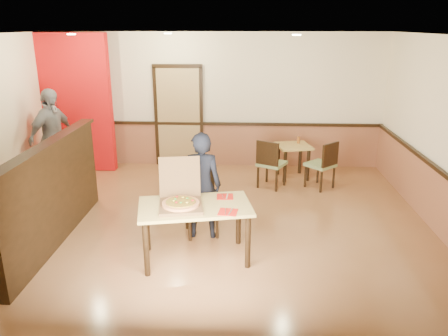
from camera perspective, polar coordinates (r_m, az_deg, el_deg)
The scene contains 23 objects.
floor at distance 6.41m, azimuth -3.09°, elevation -9.06°, with size 7.00×7.00×0.00m, color #A26A3F.
ceiling at distance 5.69m, azimuth -3.59°, elevation 16.84°, with size 7.00×7.00×0.00m, color black.
wall_back at distance 9.31m, azimuth -1.01°, elevation 8.76°, with size 7.00×7.00×0.00m, color beige.
wainscot_back at distance 9.48m, azimuth -0.99°, elevation 3.06°, with size 7.00×0.04×0.90m, color #94583B.
chair_rail_back at distance 9.35m, azimuth -1.02°, elevation 5.81°, with size 7.00×0.06×0.06m, color black.
back_door at distance 9.42m, azimuth -5.91°, elevation 6.62°, with size 0.90×0.06×2.10m, color tan.
booth_partition at distance 6.45m, azimuth -21.40°, elevation -3.03°, with size 0.20×3.10×1.44m.
red_accent_panel at distance 9.48m, azimuth -19.19°, elevation 7.93°, with size 1.60×0.20×2.78m, color red.
spot_a at distance 8.01m, azimuth -19.32°, elevation 16.17°, with size 0.14×0.14×0.02m, color #FFF6B2.
spot_b at distance 8.28m, azimuth -7.35°, elevation 17.04°, with size 0.14×0.14×0.02m, color #FFF6B2.
spot_c at distance 7.20m, azimuth 9.46°, elevation 16.78°, with size 0.14×0.14×0.02m, color #FFF6B2.
main_table at distance 5.61m, azimuth -3.80°, elevation -5.89°, with size 1.55×1.08×0.76m.
diner_chair at distance 6.38m, azimuth -3.08°, elevation -4.00°, with size 0.57×0.57×0.96m.
side_chair_left at distance 8.14m, azimuth 6.08°, elevation 0.78°, with size 0.62×0.62×0.93m.
side_chair_right at distance 8.27m, azimuth 12.86°, elevation 0.62°, with size 0.64×0.64×0.91m.
side_table at distance 8.76m, azimuth 9.03°, elevation 1.93°, with size 0.75×0.75×0.67m.
diner at distance 6.15m, azimuth -2.95°, elevation -2.34°, with size 0.57×0.37×1.55m, color black.
passerby at distance 8.83m, azimuth -21.49°, elevation 3.75°, with size 1.07×0.45×1.83m, color gray.
pizza_box at distance 5.53m, azimuth -5.69°, elevation -4.25°, with size 0.62×0.70×0.56m.
pizza at distance 5.49m, azimuth -5.67°, elevation -4.64°, with size 0.47×0.47×0.03m, color #E59453.
napkin_near at distance 5.35m, azimuth 0.51°, elevation -5.76°, with size 0.25×0.25×0.01m.
napkin_far at distance 5.81m, azimuth 0.11°, elevation -3.75°, with size 0.23×0.23×0.01m.
condiment at distance 8.85m, azimuth 9.70°, elevation 3.63°, with size 0.05×0.05×0.13m, color #95501B.
Camera 1 is at (0.63, -5.66, 2.94)m, focal length 35.00 mm.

